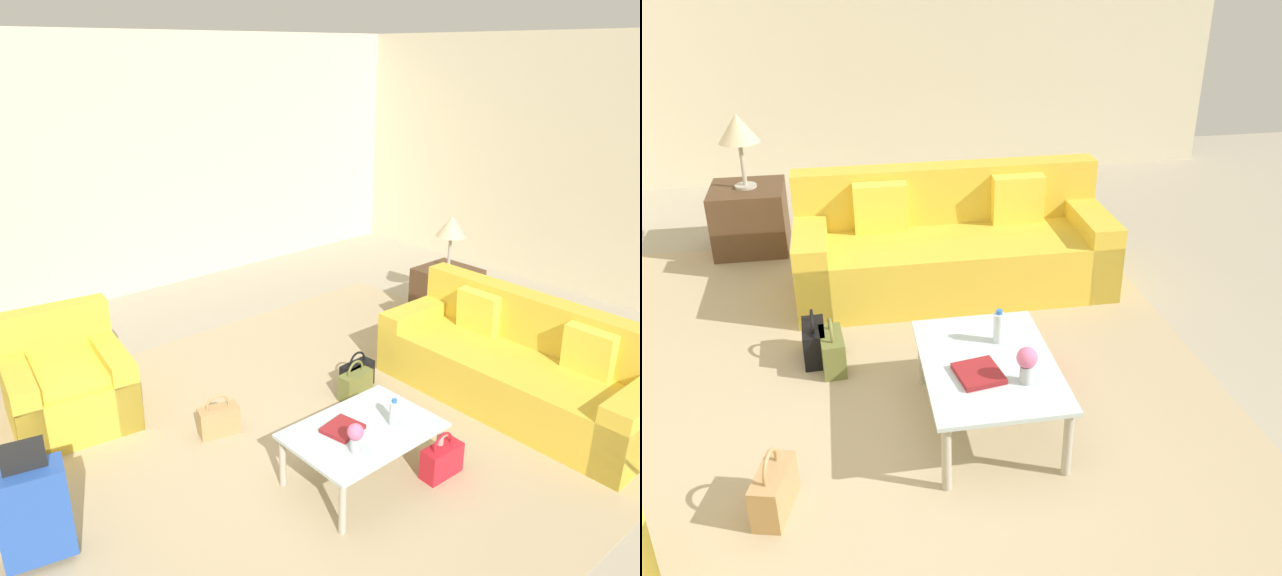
{
  "view_description": "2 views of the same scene",
  "coord_description": "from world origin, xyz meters",
  "views": [
    {
      "loc": [
        -2.23,
        -3.11,
        2.89
      ],
      "look_at": [
        0.81,
        0.44,
        1.09
      ],
      "focal_mm": 35.0,
      "sensor_mm": 36.0,
      "label": 1
    },
    {
      "loc": [
        -2.78,
        0.22,
        2.52
      ],
      "look_at": [
        0.37,
        -0.35,
        0.9
      ],
      "focal_mm": 40.0,
      "sensor_mm": 36.0,
      "label": 2
    }
  ],
  "objects": [
    {
      "name": "wall_back",
      "position": [
        0.0,
        4.06,
        1.55
      ],
      "size": [
        10.24,
        0.12,
        3.1
      ],
      "primitive_type": "cube",
      "color": "beige",
      "rests_on": "ground"
    },
    {
      "name": "handbag_olive",
      "position": [
        1.14,
        0.35,
        0.13
      ],
      "size": [
        0.33,
        0.17,
        0.36
      ],
      "color": "olive",
      "rests_on": "ground"
    },
    {
      "name": "handbag_tan",
      "position": [
        -0.08,
        0.64,
        0.13
      ],
      "size": [
        0.34,
        0.22,
        0.36
      ],
      "color": "tan",
      "rests_on": "ground"
    },
    {
      "name": "ground_plane",
      "position": [
        0.0,
        0.0,
        0.0
      ],
      "size": [
        12.0,
        12.0,
        0.0
      ],
      "primitive_type": "plane",
      "color": "#A89E89"
    },
    {
      "name": "side_table",
      "position": [
        3.2,
        1.0,
        0.28
      ],
      "size": [
        0.61,
        0.61,
        0.56
      ],
      "primitive_type": "cube",
      "color": "#513823",
      "rests_on": "ground"
    },
    {
      "name": "armchair",
      "position": [
        -0.89,
        1.67,
        0.3
      ],
      "size": [
        1.03,
        1.05,
        0.89
      ],
      "color": "gold",
      "rests_on": "ground"
    },
    {
      "name": "coffee_table_book",
      "position": [
        0.28,
        -0.42,
        0.43
      ],
      "size": [
        0.29,
        0.27,
        0.03
      ],
      "primitive_type": "cube",
      "rotation": [
        0.0,
        0.0,
        0.18
      ],
      "color": "maroon",
      "rests_on": "coffee_table"
    },
    {
      "name": "handbag_black",
      "position": [
        1.27,
        0.46,
        0.13
      ],
      "size": [
        0.33,
        0.15,
        0.36
      ],
      "color": "black",
      "rests_on": "ground"
    },
    {
      "name": "flower_vase",
      "position": [
        0.18,
        -0.65,
        0.54
      ],
      "size": [
        0.11,
        0.11,
        0.21
      ],
      "color": "#B2B7BC",
      "rests_on": "coffee_table"
    },
    {
      "name": "suitcase_blue",
      "position": [
        -1.6,
        0.2,
        0.36
      ],
      "size": [
        0.44,
        0.3,
        0.85
      ],
      "color": "#2851AD",
      "rests_on": "ground"
    },
    {
      "name": "couch",
      "position": [
        2.2,
        -0.6,
        0.3
      ],
      "size": [
        0.91,
        2.36,
        0.89
      ],
      "color": "gold",
      "rests_on": "ground"
    },
    {
      "name": "table_lamp",
      "position": [
        3.2,
        1.0,
        1.04
      ],
      "size": [
        0.33,
        0.33,
        0.62
      ],
      "color": "#ADA899",
      "rests_on": "side_table"
    },
    {
      "name": "area_rug",
      "position": [
        0.6,
        0.2,
        0.0
      ],
      "size": [
        5.2,
        4.4,
        0.01
      ],
      "primitive_type": "cube",
      "color": "tan",
      "rests_on": "ground"
    },
    {
      "name": "water_bottle",
      "position": [
        0.6,
        -0.6,
        0.51
      ],
      "size": [
        0.06,
        0.06,
        0.2
      ],
      "color": "silver",
      "rests_on": "coffee_table"
    },
    {
      "name": "coffee_table",
      "position": [
        0.4,
        -0.5,
        0.37
      ],
      "size": [
        1.05,
        0.72,
        0.42
      ],
      "color": "silver",
      "rests_on": "ground"
    },
    {
      "name": "wall_right",
      "position": [
        5.06,
        0.0,
        1.55
      ],
      "size": [
        0.12,
        8.0,
        3.1
      ],
      "primitive_type": "cube",
      "color": "beige",
      "rests_on": "ground"
    },
    {
      "name": "handbag_red",
      "position": [
        0.86,
        -0.85,
        0.13
      ],
      "size": [
        0.32,
        0.15,
        0.36
      ],
      "color": "red",
      "rests_on": "ground"
    }
  ]
}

